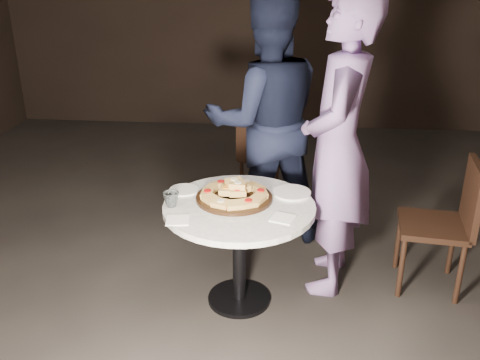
% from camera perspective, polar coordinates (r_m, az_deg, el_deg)
% --- Properties ---
extents(floor, '(7.00, 7.00, 0.00)m').
position_cam_1_polar(floor, '(3.43, -0.88, -11.79)').
color(floor, black).
rests_on(floor, ground).
extents(table, '(1.15, 1.15, 0.65)m').
position_cam_1_polar(table, '(3.08, -0.08, -4.66)').
color(table, black).
rests_on(table, ground).
extents(serving_board, '(0.58, 0.58, 0.02)m').
position_cam_1_polar(serving_board, '(3.09, -0.62, -1.91)').
color(serving_board, black).
rests_on(serving_board, table).
extents(focaccia_pile, '(0.39, 0.39, 0.11)m').
position_cam_1_polar(focaccia_pile, '(3.07, -0.56, -1.20)').
color(focaccia_pile, tan).
rests_on(focaccia_pile, serving_board).
extents(plate_left, '(0.19, 0.19, 0.01)m').
position_cam_1_polar(plate_left, '(3.21, -5.99, -1.05)').
color(plate_left, white).
rests_on(plate_left, table).
extents(plate_right, '(0.28, 0.28, 0.01)m').
position_cam_1_polar(plate_right, '(3.17, 5.53, -1.34)').
color(plate_right, white).
rests_on(plate_right, table).
extents(water_glass, '(0.12, 0.12, 0.08)m').
position_cam_1_polar(water_glass, '(3.02, -7.35, -2.04)').
color(water_glass, silver).
rests_on(water_glass, table).
extents(napkin_near, '(0.14, 0.14, 0.01)m').
position_cam_1_polar(napkin_near, '(2.87, -6.67, -4.27)').
color(napkin_near, white).
rests_on(napkin_near, table).
extents(napkin_far, '(0.15, 0.15, 0.01)m').
position_cam_1_polar(napkin_far, '(2.88, 4.61, -4.08)').
color(napkin_far, white).
rests_on(napkin_far, table).
extents(chair_far, '(0.50, 0.51, 0.80)m').
position_cam_1_polar(chair_far, '(4.35, 2.50, 2.94)').
color(chair_far, black).
rests_on(chair_far, ground).
extents(chair_right, '(0.46, 0.44, 0.84)m').
position_cam_1_polar(chair_right, '(3.48, 21.41, -3.78)').
color(chair_right, black).
rests_on(chair_right, ground).
extents(diner_navy, '(1.00, 0.86, 1.76)m').
position_cam_1_polar(diner_navy, '(3.73, 2.72, 6.25)').
color(diner_navy, black).
rests_on(diner_navy, ground).
extents(diner_teal, '(0.53, 0.72, 1.82)m').
position_cam_1_polar(diner_teal, '(3.19, 10.41, 3.43)').
color(diner_teal, slate).
rests_on(diner_teal, ground).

